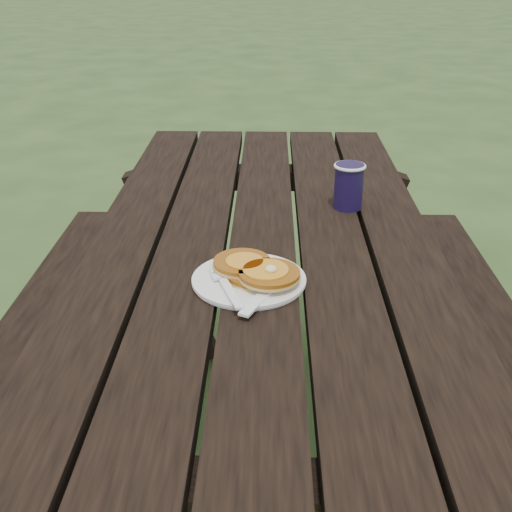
{
  "coord_description": "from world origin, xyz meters",
  "views": [
    {
      "loc": [
        0.02,
        -1.24,
        1.33
      ],
      "look_at": [
        -0.01,
        -0.16,
        0.8
      ],
      "focal_mm": 45.0,
      "sensor_mm": 36.0,
      "label": 1
    }
  ],
  "objects_px": {
    "picnic_table": "(262,387)",
    "pancake_stack": "(256,270)",
    "plate": "(249,281)",
    "coffee_cup": "(349,184)"
  },
  "relations": [
    {
      "from": "plate",
      "to": "coffee_cup",
      "type": "distance_m",
      "value": 0.45
    },
    {
      "from": "plate",
      "to": "coffee_cup",
      "type": "bearing_deg",
      "value": 59.75
    },
    {
      "from": "picnic_table",
      "to": "coffee_cup",
      "type": "xyz_separation_m",
      "value": [
        0.2,
        0.21,
        0.44
      ]
    },
    {
      "from": "plate",
      "to": "coffee_cup",
      "type": "height_order",
      "value": "coffee_cup"
    },
    {
      "from": "picnic_table",
      "to": "plate",
      "type": "height_order",
      "value": "plate"
    },
    {
      "from": "picnic_table",
      "to": "pancake_stack",
      "type": "relative_size",
      "value": 10.91
    },
    {
      "from": "picnic_table",
      "to": "coffee_cup",
      "type": "bearing_deg",
      "value": 46.07
    },
    {
      "from": "pancake_stack",
      "to": "picnic_table",
      "type": "bearing_deg",
      "value": 86.93
    },
    {
      "from": "pancake_stack",
      "to": "coffee_cup",
      "type": "distance_m",
      "value": 0.44
    },
    {
      "from": "picnic_table",
      "to": "coffee_cup",
      "type": "relative_size",
      "value": 16.45
    }
  ]
}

